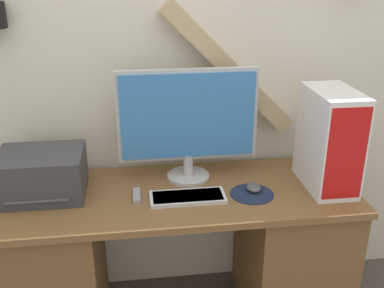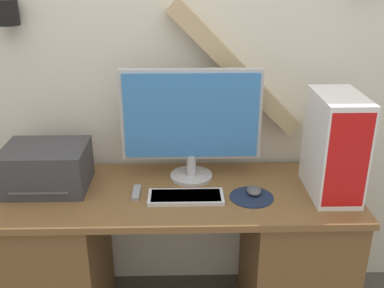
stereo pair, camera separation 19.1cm
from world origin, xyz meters
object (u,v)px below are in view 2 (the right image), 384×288
monitor (191,120)px  computer_tower (335,146)px  mouse (254,191)px  remote_control (136,193)px  printer (47,167)px  keyboard (186,197)px

monitor → computer_tower: monitor is taller
mouse → remote_control: size_ratio=0.68×
monitor → computer_tower: size_ratio=1.42×
mouse → printer: 0.93m
monitor → remote_control: (-0.24, -0.16, -0.28)m
mouse → printer: (-0.92, 0.10, 0.08)m
keyboard → computer_tower: computer_tower is taller
remote_control → keyboard: bearing=-12.2°
computer_tower → keyboard: bearing=-175.9°
monitor → printer: (-0.65, -0.08, -0.19)m
monitor → printer: monitor is taller
printer → remote_control: 0.42m
mouse → computer_tower: 0.39m
monitor → mouse: (0.27, -0.17, -0.27)m
mouse → printer: size_ratio=0.23×
mouse → remote_control: mouse is taller
mouse → computer_tower: bearing=1.9°
keyboard → remote_control: keyboard is taller
monitor → computer_tower: (0.60, -0.16, -0.07)m
remote_control → mouse: bearing=-1.5°
printer → mouse: bearing=-5.9°
monitor → keyboard: size_ratio=1.95×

